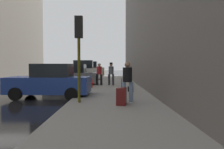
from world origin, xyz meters
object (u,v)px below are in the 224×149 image
at_px(traffic_light, 79,40).
at_px(pedestrian_in_red_jacket, 99,73).
at_px(parked_blue_sedan, 50,82).
at_px(parked_bronze_suv, 89,70).
at_px(fire_hydrant, 91,83).
at_px(parked_gray_coupe, 72,76).
at_px(duffel_bag, 130,89).
at_px(parked_white_van, 82,71).
at_px(pedestrian_with_beanie, 111,73).
at_px(pedestrian_in_jeans, 127,79).
at_px(rolling_suitcase, 121,96).

relative_size(traffic_light, pedestrian_in_red_jacket, 2.11).
height_order(parked_blue_sedan, parked_bronze_suv, parked_bronze_suv).
xyz_separation_m(parked_bronze_suv, fire_hydrant, (1.80, -16.37, -0.54)).
height_order(parked_gray_coupe, traffic_light, traffic_light).
height_order(parked_blue_sedan, fire_hydrant, parked_blue_sedan).
distance_m(traffic_light, duffel_bag, 5.24).
height_order(parked_gray_coupe, fire_hydrant, parked_gray_coupe).
xyz_separation_m(parked_white_van, fire_hydrant, (1.80, -9.17, -0.54)).
xyz_separation_m(pedestrian_in_red_jacket, pedestrian_with_beanie, (0.93, 0.08, 0.03)).
xyz_separation_m(traffic_light, pedestrian_in_red_jacket, (0.43, 7.91, -1.65)).
relative_size(parked_white_van, traffic_light, 1.29).
xyz_separation_m(pedestrian_in_jeans, pedestrian_in_red_jacket, (-1.61, 7.72, 0.00)).
distance_m(parked_blue_sedan, parked_bronze_suv, 20.17).
xyz_separation_m(parked_bronze_suv, pedestrian_in_jeans, (3.90, -22.23, 0.07)).
height_order(traffic_light, pedestrian_with_beanie, traffic_light).
distance_m(parked_blue_sedan, pedestrian_in_jeans, 4.42).
distance_m(parked_white_van, pedestrian_in_red_jacket, 7.66).
height_order(fire_hydrant, duffel_bag, fire_hydrant).
distance_m(pedestrian_in_red_jacket, rolling_suitcase, 8.59).
height_order(parked_bronze_suv, traffic_light, traffic_light).
relative_size(parked_bronze_suv, fire_hydrant, 6.58).
relative_size(parked_white_van, parked_bronze_suv, 1.00).
xyz_separation_m(fire_hydrant, pedestrian_in_jeans, (2.10, -5.86, 0.61)).
bearing_deg(traffic_light, parked_blue_sedan, 129.45).
distance_m(traffic_light, pedestrian_in_red_jacket, 8.09).
relative_size(traffic_light, duffel_bag, 8.18).
xyz_separation_m(fire_hydrant, rolling_suitcase, (1.81, -6.62, -0.01)).
bearing_deg(pedestrian_in_jeans, parked_gray_coupe, 114.75).
distance_m(fire_hydrant, pedestrian_in_red_jacket, 2.01).
bearing_deg(pedestrian_with_beanie, duffel_bag, -74.39).
bearing_deg(parked_white_van, parked_bronze_suv, 90.00).
bearing_deg(traffic_light, rolling_suitcase, -17.78).
relative_size(parked_bronze_suv, duffel_bag, 10.53).
distance_m(parked_white_van, pedestrian_in_jeans, 15.53).
xyz_separation_m(parked_blue_sedan, parked_white_van, (-0.00, 12.97, 0.18)).
relative_size(parked_bronze_suv, rolling_suitcase, 4.45).
relative_size(pedestrian_with_beanie, rolling_suitcase, 1.71).
bearing_deg(parked_blue_sedan, pedestrian_with_beanie, 60.74).
bearing_deg(rolling_suitcase, parked_gray_coupe, 111.40).
xyz_separation_m(parked_bronze_suv, pedestrian_with_beanie, (3.22, -14.43, 0.10)).
relative_size(pedestrian_in_red_jacket, duffel_bag, 3.89).
bearing_deg(duffel_bag, pedestrian_in_jeans, -97.17).
xyz_separation_m(parked_bronze_suv, rolling_suitcase, (3.61, -22.99, -0.54)).
distance_m(parked_white_van, traffic_light, 15.43).
bearing_deg(pedestrian_with_beanie, pedestrian_in_jeans, -84.98).
bearing_deg(traffic_light, pedestrian_in_jeans, 5.34).
height_order(traffic_light, duffel_bag, traffic_light).
xyz_separation_m(pedestrian_with_beanie, rolling_suitcase, (0.39, -8.55, -0.65)).
bearing_deg(pedestrian_in_jeans, pedestrian_with_beanie, 95.02).
distance_m(parked_blue_sedan, pedestrian_with_beanie, 6.58).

